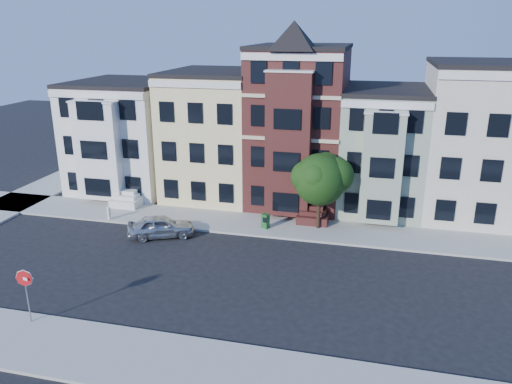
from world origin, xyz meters
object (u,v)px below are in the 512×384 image
(parked_car, at_px, (161,226))
(stop_sign, at_px, (27,293))
(newspaper_box, at_px, (265,221))
(street_tree, at_px, (320,183))
(fire_hydrant, at_px, (109,214))

(parked_car, relative_size, stop_sign, 1.43)
(newspaper_box, bearing_deg, stop_sign, -98.40)
(street_tree, height_order, fire_hydrant, street_tree)
(street_tree, bearing_deg, fire_hydrant, -172.48)
(street_tree, xyz_separation_m, stop_sign, (-11.95, -14.98, -1.75))
(street_tree, bearing_deg, parked_car, -159.80)
(fire_hydrant, bearing_deg, street_tree, 7.52)
(street_tree, distance_m, parked_car, 11.20)
(street_tree, xyz_separation_m, parked_car, (-10.20, -3.75, -2.69))
(street_tree, distance_m, newspaper_box, 4.63)
(parked_car, xyz_separation_m, stop_sign, (-1.75, -11.22, 0.94))
(fire_hydrant, bearing_deg, newspaper_box, 5.34)
(stop_sign, bearing_deg, fire_hydrant, 117.29)
(street_tree, xyz_separation_m, fire_hydrant, (-15.08, -1.99, -2.91))
(street_tree, bearing_deg, stop_sign, -128.58)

